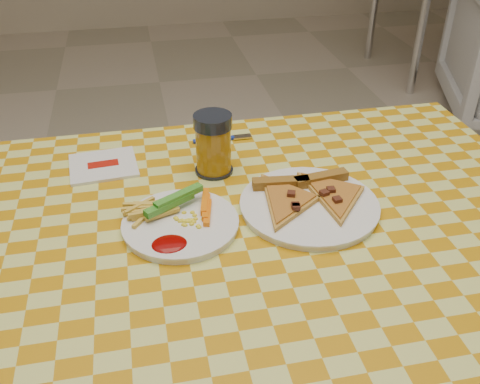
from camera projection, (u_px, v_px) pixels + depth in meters
The scene contains 8 objects.
table at pixel (239, 257), 1.02m from camera, with size 1.28×0.88×0.76m.
plate_left at pixel (181, 225), 0.98m from camera, with size 0.21×0.21×0.01m, color white.
plate_right at pixel (309, 206), 1.03m from camera, with size 0.26×0.26×0.01m, color white.
fries_veggies at pixel (175, 213), 0.98m from camera, with size 0.19×0.17×0.04m.
pizza_slices at pixel (309, 195), 1.03m from camera, with size 0.26×0.23×0.02m.
drink_glass at pixel (213, 145), 1.11m from camera, with size 0.08×0.08×0.13m.
napkin at pixel (103, 165), 1.16m from camera, with size 0.15×0.14×0.01m.
fork at pixel (223, 139), 1.26m from camera, with size 0.14×0.02×0.01m.
Camera 1 is at (-0.16, -0.77, 1.35)m, focal length 40.00 mm.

